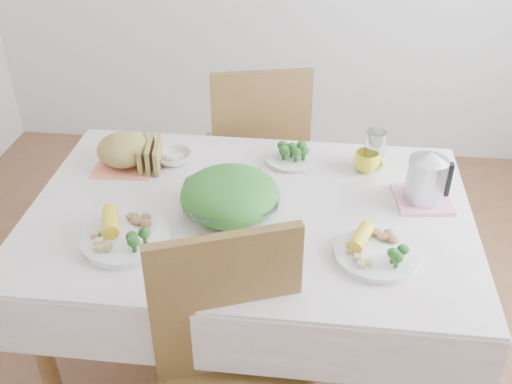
# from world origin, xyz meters

# --- Properties ---
(floor) EXTENTS (3.60, 3.60, 0.00)m
(floor) POSITION_xyz_m (0.00, 0.00, 0.00)
(floor) COLOR brown
(floor) RESTS_ON ground
(dining_table) EXTENTS (1.40, 0.90, 0.75)m
(dining_table) POSITION_xyz_m (0.00, 0.00, 0.38)
(dining_table) COLOR brown
(dining_table) RESTS_ON floor
(tablecloth) EXTENTS (1.50, 1.00, 0.01)m
(tablecloth) POSITION_xyz_m (0.00, 0.00, 0.76)
(tablecloth) COLOR silver
(tablecloth) RESTS_ON dining_table
(chair_far) EXTENTS (0.54, 0.54, 1.00)m
(chair_far) POSITION_xyz_m (-0.08, 0.84, 0.46)
(chair_far) COLOR brown
(chair_far) RESTS_ON floor
(salad_bowl) EXTENTS (0.40, 0.40, 0.08)m
(salad_bowl) POSITION_xyz_m (-0.06, -0.02, 0.80)
(salad_bowl) COLOR white
(salad_bowl) RESTS_ON tablecloth
(dinner_plate_left) EXTENTS (0.29, 0.29, 0.02)m
(dinner_plate_left) POSITION_xyz_m (-0.37, -0.22, 0.77)
(dinner_plate_left) COLOR white
(dinner_plate_left) RESTS_ON tablecloth
(dinner_plate_right) EXTENTS (0.37, 0.37, 0.02)m
(dinner_plate_right) POSITION_xyz_m (0.42, -0.20, 0.77)
(dinner_plate_right) COLOR white
(dinner_plate_right) RESTS_ON tablecloth
(broccoli_plate) EXTENTS (0.24, 0.24, 0.02)m
(broccoli_plate) POSITION_xyz_m (0.12, 0.34, 0.77)
(broccoli_plate) COLOR beige
(broccoli_plate) RESTS_ON tablecloth
(napkin) EXTENTS (0.23, 0.23, 0.00)m
(napkin) POSITION_xyz_m (-0.51, 0.24, 0.76)
(napkin) COLOR #FF805A
(napkin) RESTS_ON tablecloth
(bread_loaf) EXTENTS (0.26, 0.25, 0.12)m
(bread_loaf) POSITION_xyz_m (-0.51, 0.24, 0.82)
(bread_loaf) COLOR olive
(bread_loaf) RESTS_ON napkin
(fruit_bowl) EXTENTS (0.17, 0.17, 0.04)m
(fruit_bowl) POSITION_xyz_m (-0.33, 0.28, 0.78)
(fruit_bowl) COLOR white
(fruit_bowl) RESTS_ON tablecloth
(yellow_mug) EXTENTS (0.13, 0.13, 0.08)m
(yellow_mug) POSITION_xyz_m (0.40, 0.30, 0.80)
(yellow_mug) COLOR yellow
(yellow_mug) RESTS_ON tablecloth
(glass_tumbler) EXTENTS (0.10, 0.10, 0.14)m
(glass_tumbler) POSITION_xyz_m (0.43, 0.34, 0.83)
(glass_tumbler) COLOR white
(glass_tumbler) RESTS_ON tablecloth
(pink_tray) EXTENTS (0.21, 0.21, 0.01)m
(pink_tray) POSITION_xyz_m (0.59, 0.12, 0.77)
(pink_tray) COLOR pink
(pink_tray) RESTS_ON tablecloth
(electric_kettle) EXTENTS (0.14, 0.14, 0.19)m
(electric_kettle) POSITION_xyz_m (0.59, 0.12, 0.88)
(electric_kettle) COLOR #B2B5BA
(electric_kettle) RESTS_ON pink_tray
(fork_left) EXTENTS (0.12, 0.15, 0.00)m
(fork_left) POSITION_xyz_m (-0.12, -0.26, 0.76)
(fork_left) COLOR silver
(fork_left) RESTS_ON tablecloth
(knife) EXTENTS (0.21, 0.05, 0.00)m
(knife) POSITION_xyz_m (0.05, -0.29, 0.76)
(knife) COLOR silver
(knife) RESTS_ON tablecloth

